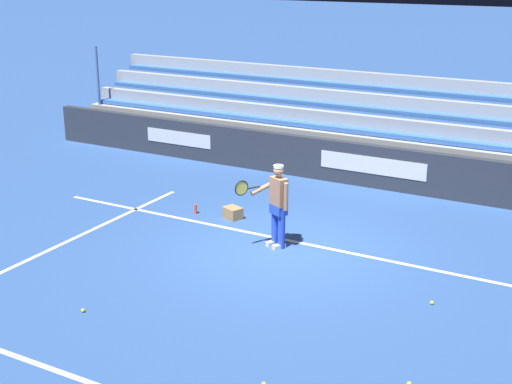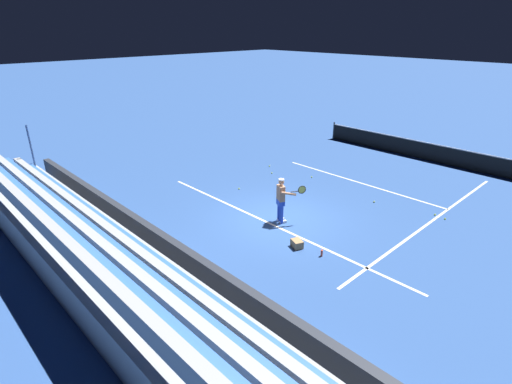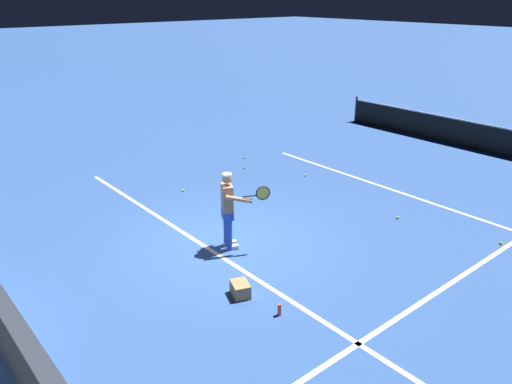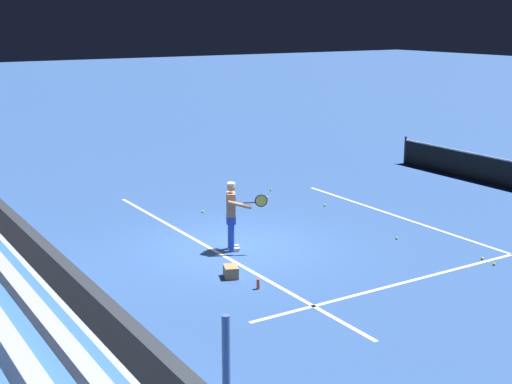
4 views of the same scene
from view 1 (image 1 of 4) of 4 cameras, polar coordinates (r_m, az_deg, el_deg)
ground_plane at (r=14.36m, az=2.19°, el=-4.65°), size 160.00×160.00×0.00m
court_baseline_white at (r=14.77m, az=3.07°, el=-3.98°), size 12.00×0.10×0.01m
back_wall_sponsor_board at (r=18.37m, az=8.99°, el=2.11°), size 20.46×0.25×1.10m
bleacher_stand at (r=20.00m, az=10.87°, el=3.85°), size 19.43×2.40×2.95m
tennis_player at (r=14.21m, az=1.71°, el=-1.04°), size 0.89×0.89×1.71m
ball_box_cardboard at (r=16.01m, az=-1.87°, el=-1.68°), size 0.48×0.42×0.26m
tennis_ball_stray_back at (r=10.09m, az=0.63°, el=-15.11°), size 0.07×0.07×0.07m
tennis_ball_far_left at (r=10.31m, az=12.15°, el=-14.77°), size 0.07×0.07×0.07m
tennis_ball_midcourt at (r=12.27m, az=-13.67°, el=-9.20°), size 0.07×0.07×0.07m
tennis_ball_by_box at (r=12.54m, az=13.89°, el=-8.60°), size 0.07×0.07×0.07m
water_bottle at (r=16.37m, az=-4.86°, el=-1.36°), size 0.07×0.07×0.22m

